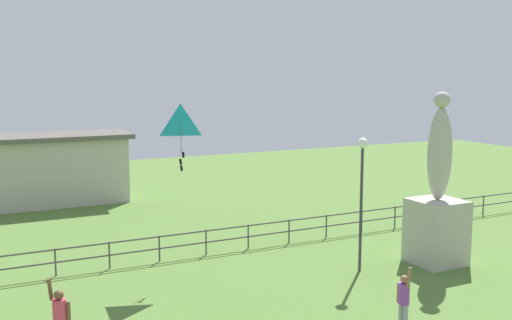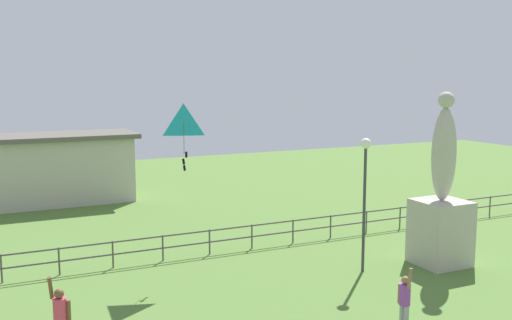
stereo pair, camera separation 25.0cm
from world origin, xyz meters
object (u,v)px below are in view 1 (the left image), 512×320
Objects in this scene: lamppost at (362,175)px; person_6 at (404,299)px; statue_monument at (437,210)px; kite_2 at (181,124)px; person_0 at (60,319)px.

lamppost is 2.51× the size of person_6.
statue_monument is 9.44m from kite_2.
lamppost is 2.30× the size of person_0.
person_0 is at bearing -135.66° from kite_2.
person_0 is (-13.02, -1.55, -0.94)m from statue_monument.
person_0 is at bearing 163.18° from person_6.
statue_monument is at bearing 39.41° from person_6.
statue_monument is 3.27m from lamppost.
kite_2 reaches higher than person_0.
kite_2 is (-5.47, 2.47, 1.75)m from lamppost.
lamppost is at bearing 170.21° from statue_monument.
person_6 is (-1.96, -4.52, -2.40)m from lamppost.
kite_2 is (4.63, 4.53, 4.06)m from person_0.
statue_monument is 6.41m from person_6.
person_0 is 7.64m from kite_2.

